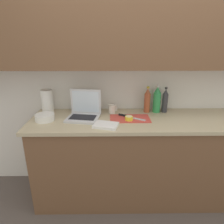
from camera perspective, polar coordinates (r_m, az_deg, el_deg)
ground_plane at (r=2.55m, az=7.56°, el=-21.85°), size 12.00×12.00×0.00m
wall_back at (r=2.17m, az=8.53°, el=16.08°), size 5.20×0.38×2.60m
counter_unit at (r=2.27m, az=8.57°, el=-12.71°), size 2.29×0.65×0.94m
laptop at (r=2.07m, az=-7.98°, el=0.21°), size 0.36×0.32×0.28m
cutting_board at (r=2.04m, az=5.12°, el=-1.89°), size 0.40×0.23×0.01m
knife at (r=2.06m, az=4.34°, el=-1.19°), size 0.27×0.18×0.02m
lemon_half_cut at (r=1.98m, az=4.86°, el=-1.76°), size 0.08×0.08×0.04m
bottle_green_soda at (r=2.27m, az=14.91°, el=3.10°), size 0.06×0.06×0.28m
bottle_oil_tall at (r=2.24m, az=12.71°, el=3.41°), size 0.08×0.08×0.30m
bottle_water_clear at (r=2.22m, az=10.04°, el=3.24°), size 0.07×0.07×0.29m
measuring_cup at (r=2.18m, az=0.02°, el=0.91°), size 0.10×0.08×0.10m
bowl_white at (r=2.09m, az=-18.63°, el=-1.45°), size 0.19×0.19×0.06m
paper_towel_roll at (r=2.30m, az=-18.03°, el=2.94°), size 0.12×0.12×0.25m
dish_towel at (r=1.86m, az=-1.75°, el=-3.77°), size 0.25×0.21×0.02m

